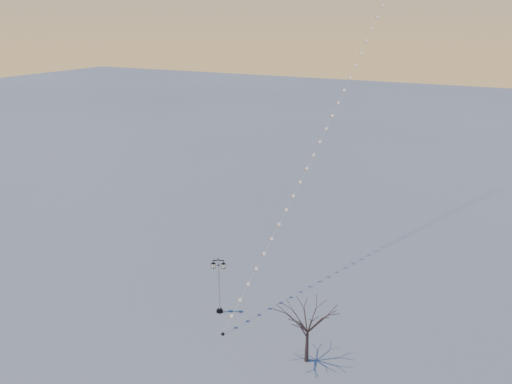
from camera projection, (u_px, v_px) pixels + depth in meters
The scene contains 4 objects.
ground at pixel (212, 341), 33.54m from camera, with size 300.00×300.00×0.00m, color slate.
street_lamp at pixel (219, 283), 36.10m from camera, with size 1.03×0.66×4.30m.
bare_tree at pixel (308, 321), 30.69m from camera, with size 2.47×2.47×4.10m.
kite_train at pixel (357, 47), 42.72m from camera, with size 5.94×37.36×36.15m.
Camera 1 is at (15.57, -24.08, 20.22)m, focal length 35.65 mm.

